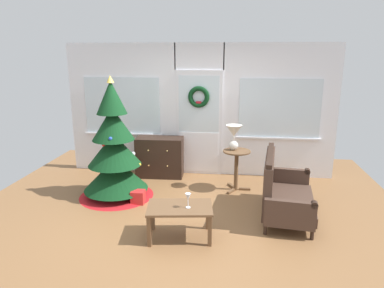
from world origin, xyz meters
The scene contains 10 objects.
ground_plane centered at (0.00, 0.00, 0.00)m, with size 6.76×6.76×0.00m, color brown.
back_wall_with_door centered at (0.00, 2.08, 1.28)m, with size 5.20×0.19×2.55m.
christmas_tree centered at (-1.27, 0.73, 0.72)m, with size 1.25×1.25×2.03m.
dresser_cabinet centered at (-0.74, 1.79, 0.39)m, with size 0.92×0.47×0.78m.
settee_sofa centered at (1.42, 0.32, 0.38)m, with size 0.86×1.49×0.96m.
side_table centered at (0.75, 1.24, 0.51)m, with size 0.50×0.48×0.72m.
table_lamp centered at (0.69, 1.28, 1.01)m, with size 0.28×0.28×0.44m.
coffee_table centered at (0.02, -0.51, 0.37)m, with size 0.90×0.63×0.44m.
wine_glass centered at (0.13, -0.53, 0.58)m, with size 0.08×0.08×0.20m.
gift_box centered at (-0.82, 0.47, 0.11)m, with size 0.21×0.19×0.21m, color red.
Camera 1 is at (0.69, -4.65, 2.37)m, focal length 32.83 mm.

